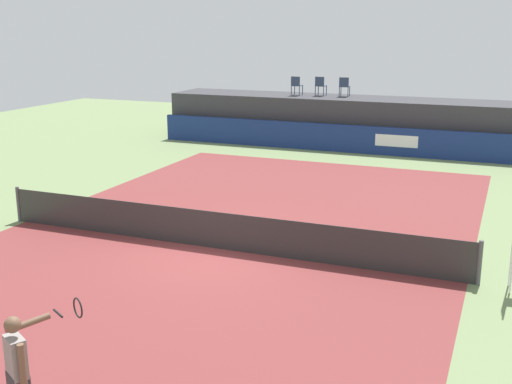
% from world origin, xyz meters
% --- Properties ---
extents(ground_plane, '(48.00, 48.00, 0.00)m').
position_xyz_m(ground_plane, '(0.00, 3.00, 0.00)').
color(ground_plane, '#6B7F51').
extents(court_inner, '(12.00, 22.00, 0.00)m').
position_xyz_m(court_inner, '(0.00, 0.00, 0.00)').
color(court_inner, maroon).
rests_on(court_inner, ground).
extents(sponsor_wall, '(18.00, 0.22, 1.20)m').
position_xyz_m(sponsor_wall, '(0.01, 13.50, 0.60)').
color(sponsor_wall, navy).
rests_on(sponsor_wall, ground).
extents(spectator_platform, '(18.00, 2.80, 2.20)m').
position_xyz_m(spectator_platform, '(0.00, 15.30, 1.10)').
color(spectator_platform, '#38383D').
rests_on(spectator_platform, ground).
extents(spectator_chair_far_left, '(0.47, 0.47, 0.89)m').
position_xyz_m(spectator_chair_far_left, '(-3.03, 15.17, 2.69)').
color(spectator_chair_far_left, '#2D3D56').
rests_on(spectator_chair_far_left, spectator_platform).
extents(spectator_chair_left, '(0.47, 0.47, 0.89)m').
position_xyz_m(spectator_chair_left, '(-1.94, 15.46, 2.69)').
color(spectator_chair_left, '#2D3D56').
rests_on(spectator_chair_left, spectator_platform).
extents(spectator_chair_center, '(0.47, 0.47, 0.89)m').
position_xyz_m(spectator_chair_center, '(-0.81, 15.51, 2.69)').
color(spectator_chair_center, '#2D3D56').
rests_on(spectator_chair_center, spectator_platform).
extents(tennis_net, '(12.40, 0.02, 0.95)m').
position_xyz_m(tennis_net, '(0.00, 0.00, 0.47)').
color(tennis_net, '#2D2D2D').
rests_on(tennis_net, ground).
extents(net_post_near, '(0.10, 0.10, 1.00)m').
position_xyz_m(net_post_near, '(-6.20, 0.00, 0.50)').
color(net_post_near, '#4C4C51').
rests_on(net_post_near, ground).
extents(net_post_far, '(0.10, 0.10, 1.00)m').
position_xyz_m(net_post_far, '(6.20, 0.00, 0.50)').
color(net_post_far, '#4C4C51').
rests_on(net_post_far, ground).
extents(tennis_player, '(0.68, 1.26, 1.77)m').
position_xyz_m(tennis_player, '(0.84, -7.82, 0.96)').
color(tennis_player, white).
rests_on(tennis_player, court_inner).
extents(tennis_ball, '(0.07, 0.07, 0.07)m').
position_xyz_m(tennis_ball, '(2.35, 0.48, 0.04)').
color(tennis_ball, '#D8EA33').
rests_on(tennis_ball, court_inner).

